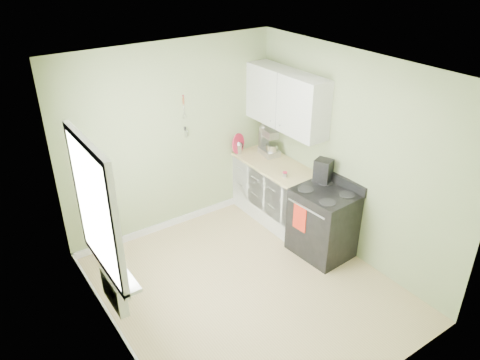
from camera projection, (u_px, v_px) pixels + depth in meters
floor at (247, 289)px, 5.76m from camera, size 3.20×3.60×0.02m
ceiling at (249, 70)px, 4.48m from camera, size 3.20×3.60×0.02m
wall_back at (172, 140)px, 6.43m from camera, size 3.20×0.02×2.70m
wall_left at (106, 243)px, 4.31m from camera, size 0.02×3.60×2.70m
wall_right at (351, 158)px, 5.93m from camera, size 0.02×3.60×2.70m
base_cabinets at (280, 195)px, 6.93m from camera, size 0.60×1.60×0.87m
countertop at (280, 168)px, 6.71m from camera, size 0.64×1.60×0.04m
upper_cabinets at (286, 100)px, 6.40m from camera, size 0.35×1.40×0.80m
window at (95, 209)px, 4.45m from camera, size 0.06×1.14×1.44m
window_sill at (111, 263)px, 4.80m from camera, size 0.18×1.14×0.04m
radiator at (114, 291)px, 4.90m from camera, size 0.12×0.50×0.35m
wall_utensils at (185, 123)px, 6.41m from camera, size 0.02×0.14×0.58m
stove at (323, 222)px, 6.21m from camera, size 0.72×0.80×1.06m
stand_mixer at (269, 142)px, 6.99m from camera, size 0.27×0.40×0.45m
kettle at (238, 148)px, 7.06m from camera, size 0.18×0.11×0.19m
coffee_maker at (323, 172)px, 6.19m from camera, size 0.26×0.27×0.34m
red_tray at (238, 144)px, 7.03m from camera, size 0.31×0.18×0.31m
jar at (285, 174)px, 6.40m from camera, size 0.07×0.07×0.07m
plant_a at (117, 259)px, 4.59m from camera, size 0.18×0.17×0.28m
plant_b at (110, 250)px, 4.73m from camera, size 0.20×0.19×0.27m
plant_c at (101, 237)px, 4.92m from camera, size 0.18×0.18×0.29m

